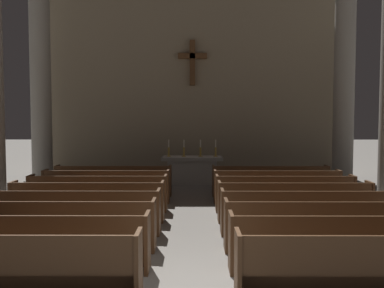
# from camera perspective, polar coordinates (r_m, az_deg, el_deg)

# --- Properties ---
(pew_left_row_1) EXTENTS (3.59, 0.50, 0.95)m
(pew_left_row_1) POSITION_cam_1_polar(r_m,az_deg,el_deg) (6.68, -22.55, -14.22)
(pew_left_row_1) COLOR brown
(pew_left_row_1) RESTS_ON ground
(pew_left_row_2) EXTENTS (3.59, 0.50, 0.95)m
(pew_left_row_2) POSITION_cam_1_polar(r_m,az_deg,el_deg) (7.68, -19.23, -11.78)
(pew_left_row_2) COLOR brown
(pew_left_row_2) RESTS_ON ground
(pew_left_row_3) EXTENTS (3.59, 0.50, 0.95)m
(pew_left_row_3) POSITION_cam_1_polar(r_m,az_deg,el_deg) (8.72, -16.72, -9.88)
(pew_left_row_3) COLOR brown
(pew_left_row_3) RESTS_ON ground
(pew_left_row_4) EXTENTS (3.59, 0.50, 0.95)m
(pew_left_row_4) POSITION_cam_1_polar(r_m,az_deg,el_deg) (9.77, -14.77, -8.38)
(pew_left_row_4) COLOR brown
(pew_left_row_4) RESTS_ON ground
(pew_left_row_5) EXTENTS (3.59, 0.50, 0.95)m
(pew_left_row_5) POSITION_cam_1_polar(r_m,az_deg,el_deg) (10.84, -13.21, -7.16)
(pew_left_row_5) COLOR brown
(pew_left_row_5) RESTS_ON ground
(pew_left_row_6) EXTENTS (3.59, 0.50, 0.95)m
(pew_left_row_6) POSITION_cam_1_polar(r_m,az_deg,el_deg) (11.92, -11.94, -6.16)
(pew_left_row_6) COLOR brown
(pew_left_row_6) RESTS_ON ground
(pew_left_row_7) EXTENTS (3.59, 0.50, 0.95)m
(pew_left_row_7) POSITION_cam_1_polar(r_m,az_deg,el_deg) (13.01, -10.89, -5.32)
(pew_left_row_7) COLOR brown
(pew_left_row_7) RESTS_ON ground
(pew_left_row_8) EXTENTS (3.59, 0.50, 0.95)m
(pew_left_row_8) POSITION_cam_1_polar(r_m,az_deg,el_deg) (14.10, -10.00, -4.61)
(pew_left_row_8) COLOR brown
(pew_left_row_8) RESTS_ON ground
(pew_right_row_1) EXTENTS (3.59, 0.50, 0.95)m
(pew_right_row_1) POSITION_cam_1_polar(r_m,az_deg,el_deg) (6.62, 21.80, -14.37)
(pew_right_row_1) COLOR brown
(pew_right_row_1) RESTS_ON ground
(pew_right_row_2) EXTENTS (3.59, 0.50, 0.95)m
(pew_right_row_2) POSITION_cam_1_polar(r_m,az_deg,el_deg) (7.63, 18.64, -11.87)
(pew_right_row_2) COLOR brown
(pew_right_row_2) RESTS_ON ground
(pew_right_row_3) EXTENTS (3.59, 0.50, 0.95)m
(pew_right_row_3) POSITION_cam_1_polar(r_m,az_deg,el_deg) (8.67, 16.27, -9.95)
(pew_right_row_3) COLOR brown
(pew_right_row_3) RESTS_ON ground
(pew_right_row_4) EXTENTS (3.59, 0.50, 0.95)m
(pew_right_row_4) POSITION_cam_1_polar(r_m,az_deg,el_deg) (9.73, 14.44, -8.42)
(pew_right_row_4) COLOR brown
(pew_right_row_4) RESTS_ON ground
(pew_right_row_5) EXTENTS (3.59, 0.50, 0.95)m
(pew_right_row_5) POSITION_cam_1_polar(r_m,az_deg,el_deg) (10.80, 12.97, -7.20)
(pew_right_row_5) COLOR brown
(pew_right_row_5) RESTS_ON ground
(pew_right_row_6) EXTENTS (3.59, 0.50, 0.95)m
(pew_right_row_6) POSITION_cam_1_polar(r_m,az_deg,el_deg) (11.88, 11.78, -6.19)
(pew_right_row_6) COLOR brown
(pew_right_row_6) RESTS_ON ground
(pew_right_row_7) EXTENTS (3.59, 0.50, 0.95)m
(pew_right_row_7) POSITION_cam_1_polar(r_m,az_deg,el_deg) (12.97, 10.79, -5.34)
(pew_right_row_7) COLOR brown
(pew_right_row_7) RESTS_ON ground
(pew_right_row_8) EXTENTS (3.59, 0.50, 0.95)m
(pew_right_row_8) POSITION_cam_1_polar(r_m,az_deg,el_deg) (14.07, 9.96, -4.63)
(pew_right_row_8) COLOR brown
(pew_right_row_8) RESTS_ON ground
(column_left_third) EXTENTS (1.08, 1.08, 7.35)m
(column_left_third) POSITION_cam_1_polar(r_m,az_deg,el_deg) (16.82, -18.78, 7.20)
(column_left_third) COLOR #9E998E
(column_left_third) RESTS_ON ground
(column_right_third) EXTENTS (1.08, 1.08, 7.35)m
(column_right_third) POSITION_cam_1_polar(r_m,az_deg,el_deg) (16.77, 18.88, 7.21)
(column_right_third) COLOR #9E998E
(column_right_third) RESTS_ON ground
(altar) EXTENTS (2.20, 0.90, 1.01)m
(altar) POSITION_cam_1_polar(r_m,az_deg,el_deg) (16.19, 0.02, -3.29)
(altar) COLOR #A8A399
(altar) RESTS_ON ground
(candlestick_outer_left) EXTENTS (0.16, 0.16, 0.61)m
(candlestick_outer_left) POSITION_cam_1_polar(r_m,az_deg,el_deg) (16.15, -3.00, -0.93)
(candlestick_outer_left) COLOR #B79338
(candlestick_outer_left) RESTS_ON altar
(candlestick_inner_left) EXTENTS (0.16, 0.16, 0.61)m
(candlestick_inner_left) POSITION_cam_1_polar(r_m,az_deg,el_deg) (16.12, -1.05, -0.93)
(candlestick_inner_left) COLOR #B79338
(candlestick_inner_left) RESTS_ON altar
(candlestick_inner_right) EXTENTS (0.16, 0.16, 0.61)m
(candlestick_inner_right) POSITION_cam_1_polar(r_m,az_deg,el_deg) (16.12, 1.09, -0.93)
(candlestick_inner_right) COLOR #B79338
(candlestick_inner_right) RESTS_ON altar
(candlestick_outer_right) EXTENTS (0.16, 0.16, 0.61)m
(candlestick_outer_right) POSITION_cam_1_polar(r_m,az_deg,el_deg) (16.14, 3.04, -0.93)
(candlestick_outer_right) COLOR #B79338
(candlestick_outer_right) RESTS_ON altar
(apse_with_cross) EXTENTS (11.92, 0.46, 8.28)m
(apse_with_cross) POSITION_cam_1_polar(r_m,az_deg,el_deg) (17.95, 0.05, 8.94)
(apse_with_cross) COLOR gray
(apse_with_cross) RESTS_ON ground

